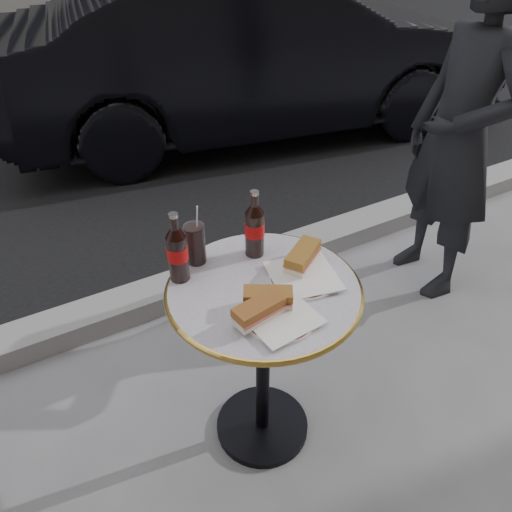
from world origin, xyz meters
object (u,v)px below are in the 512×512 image
plate_right (303,278)px  cola_glass (195,244)px  parked_car (256,53)px  cola_bottle_right (255,224)px  cola_bottle_left (177,247)px  plate_left (280,318)px  bistro_table (263,366)px  pedestrian (459,139)px

plate_right → cola_glass: (-0.26, 0.25, 0.06)m
parked_car → cola_bottle_right: bearing=161.0°
cola_bottle_left → parked_car: (1.68, 2.49, -0.20)m
plate_left → plate_right: bearing=36.8°
plate_left → bistro_table: bearing=77.3°
plate_left → cola_glass: bearing=104.1°
plate_left → cola_bottle_right: (0.10, 0.32, 0.11)m
bistro_table → plate_right: (0.13, -0.03, 0.37)m
bistro_table → cola_glass: cola_glass is taller
plate_left → pedestrian: size_ratio=0.13×
plate_left → parked_car: size_ratio=0.05×
cola_bottle_left → parked_car: size_ratio=0.06×
plate_left → cola_bottle_left: bearing=118.9°
bistro_table → pedestrian: size_ratio=0.46×
cola_glass → plate_left: bearing=-75.9°
plate_right → parked_car: parked_car is taller
cola_bottle_left → plate_right: bearing=-30.4°
pedestrian → plate_left: bearing=-59.1°
pedestrian → cola_bottle_right: bearing=-71.2°
bistro_table → cola_bottle_left: (-0.21, 0.17, 0.49)m
bistro_table → cola_glass: 0.51m
cola_bottle_right → pedestrian: pedestrian is taller
cola_glass → parked_car: bearing=56.6°
bistro_table → parked_car: bearing=61.0°
plate_right → pedestrian: 1.21m
bistro_table → cola_bottle_right: bearing=69.9°
plate_left → pedestrian: bearing=22.7°
plate_right → parked_car: size_ratio=0.05×
plate_right → pedestrian: size_ratio=0.13×
cola_bottle_right → cola_glass: (-0.19, 0.06, -0.05)m
cola_bottle_right → cola_glass: cola_bottle_right is taller
pedestrian → plate_right: bearing=-61.4°
parked_car → pedestrian: size_ratio=2.48×
parked_car → cola_bottle_left: bearing=156.4°
plate_right → cola_bottle_right: 0.24m
plate_left → cola_bottle_right: 0.35m
cola_bottle_left → cola_glass: size_ratio=1.71×
plate_left → cola_bottle_right: cola_bottle_right is taller
cola_bottle_right → plate_left: bearing=-106.7°
plate_left → parked_car: bearing=61.8°
plate_left → cola_glass: cola_glass is taller
plate_right → cola_bottle_left: (-0.34, 0.20, 0.11)m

